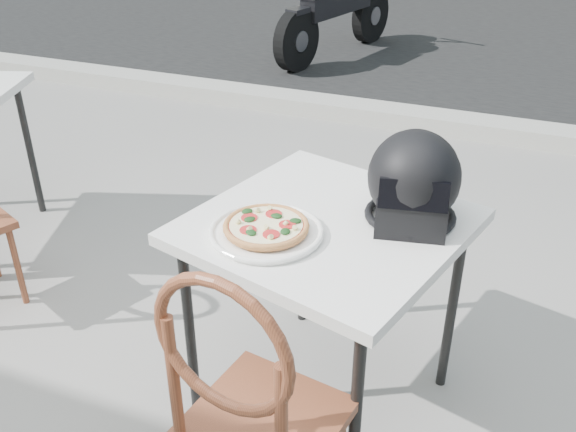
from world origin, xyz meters
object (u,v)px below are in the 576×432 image
at_px(helmet, 413,184).
at_px(motorcycle, 337,13).
at_px(cafe_chair_main, 248,405).
at_px(pizza, 266,226).
at_px(cafe_table_main, 327,239).
at_px(plate, 266,232).

xyz_separation_m(helmet, motorcycle, (-1.58, 4.23, -0.47)).
bearing_deg(motorcycle, cafe_chair_main, -59.01).
relative_size(pizza, helmet, 0.84).
relative_size(cafe_table_main, motorcycle, 0.54).
bearing_deg(plate, helmet, 32.74).
bearing_deg(cafe_chair_main, plate, -62.80).
bearing_deg(helmet, plate, -158.34).
relative_size(pizza, cafe_chair_main, 0.29).
height_order(cafe_table_main, motorcycle, motorcycle).
xyz_separation_m(cafe_table_main, helmet, (0.24, 0.10, 0.20)).
bearing_deg(cafe_chair_main, cafe_table_main, -79.92).
xyz_separation_m(helmet, cafe_chair_main, (-0.23, -0.72, -0.32)).
height_order(cafe_table_main, plate, plate).
xyz_separation_m(pizza, helmet, (0.38, 0.24, 0.10)).
distance_m(cafe_chair_main, motorcycle, 5.13).
xyz_separation_m(cafe_table_main, cafe_chair_main, (0.01, -0.62, -0.12)).
bearing_deg(pizza, helmet, 32.72).
xyz_separation_m(plate, pizza, (0.00, 0.00, 0.02)).
distance_m(cafe_table_main, plate, 0.22).
relative_size(cafe_table_main, helmet, 2.79).
bearing_deg(cafe_chair_main, motorcycle, -65.30).
distance_m(pizza, cafe_chair_main, 0.54).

